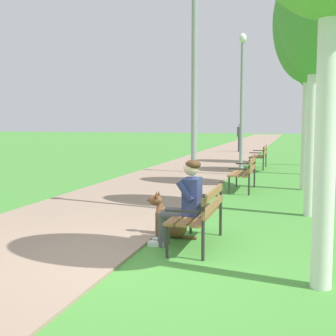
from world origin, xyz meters
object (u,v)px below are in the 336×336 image
Objects in this scene: park_bench_near at (200,211)px; dog_brown at (169,221)px; park_bench_far at (260,155)px; pedestrian_distant at (240,137)px; birch_tree_fifth at (318,42)px; lamp_post_near at (194,93)px; birch_tree_fourth at (319,52)px; park_bench_mid at (245,171)px; person_seated_on_near_bench at (185,200)px; lamp_post_mid at (242,103)px; birch_tree_third at (309,24)px.

dog_brown is at bearing 146.68° from park_bench_near.
pedestrian_distant is at bearing 101.72° from park_bench_far.
park_bench_far is 5.00m from birch_tree_fifth.
dog_brown is 2.79m from lamp_post_near.
birch_tree_fourth reaches higher than park_bench_near.
park_bench_near is 13.69m from birch_tree_fifth.
dog_brown is at bearing -96.46° from park_bench_mid.
lamp_post_near reaches higher than park_bench_near.
park_bench_far is (-0.09, 5.78, 0.00)m from park_bench_mid.
birch_tree_fourth is (1.83, 4.12, 3.45)m from park_bench_mid.
park_bench_near is at bearing 25.01° from person_seated_on_near_bench.
birch_tree_fifth reaches higher than lamp_post_mid.
lamp_post_near is 0.99× the size of lamp_post_mid.
park_bench_near and park_bench_mid have the same top height.
person_seated_on_near_bench is (-0.21, -0.10, 0.17)m from park_bench_near.
lamp_post_mid is 3.74m from birch_tree_third.
park_bench_near is 0.23× the size of birch_tree_fifth.
park_bench_mid is at bearing -157.54° from birch_tree_third.
birch_tree_third is at bearing -52.93° from lamp_post_mid.
birch_tree_fifth is (2.49, 12.49, 4.54)m from dog_brown.
birch_tree_fourth is (2.05, 9.69, 3.28)m from person_seated_on_near_bench.
pedestrian_distant reaches higher than park_bench_far.
park_bench_mid is 5.78m from park_bench_far.
park_bench_near is at bearing -90.15° from park_bench_mid.
person_seated_on_near_bench is 0.24× the size of birch_tree_fourth.
pedestrian_distant is at bearing 95.42° from park_bench_near.
birch_tree_third is at bearing -93.82° from birch_tree_fifth.
park_bench_near is at bearing -75.06° from lamp_post_near.
dog_brown is at bearing -101.29° from birch_tree_fifth.
birch_tree_fifth is (0.45, 6.78, 0.59)m from birch_tree_third.
birch_tree_fifth is 3.88× the size of pedestrian_distant.
park_bench_far is 4.28m from birch_tree_fourth.
dog_brown is at bearing -86.11° from pedestrian_distant.
birch_tree_third is (2.08, 3.81, 1.90)m from lamp_post_near.
park_bench_near is 0.72m from dog_brown.
park_bench_near is 0.91× the size of pedestrian_distant.
person_seated_on_near_bench is 0.22× the size of birch_tree_third.
park_bench_mid is at bearing 89.85° from park_bench_near.
birch_tree_fourth is 0.82× the size of birch_tree_fifth.
pedestrian_distant is (-1.82, 8.76, 0.33)m from park_bench_far.
lamp_post_mid is (-0.49, 3.19, 1.82)m from park_bench_mid.
park_bench_far is 0.23× the size of birch_tree_fifth.
birch_tree_fifth is (2.01, 1.61, 4.29)m from park_bench_far.
dog_brown is at bearing -109.68° from birch_tree_third.
person_seated_on_near_bench is 0.76× the size of pedestrian_distant.
park_bench_near is 2.95m from lamp_post_near.
park_bench_mid is 0.34× the size of lamp_post_near.
birch_tree_third is 3.54m from birch_tree_fourth.
lamp_post_mid reaches higher than park_bench_mid.
lamp_post_mid reaches higher than pedestrian_distant.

